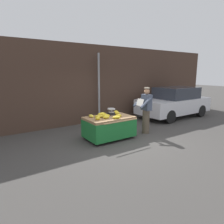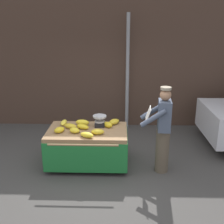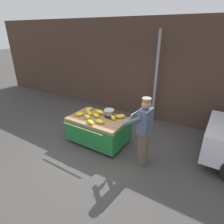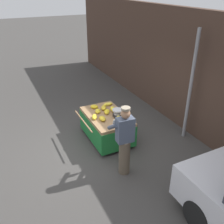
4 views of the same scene
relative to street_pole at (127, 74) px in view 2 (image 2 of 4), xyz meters
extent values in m
plane|color=#423F3D|center=(-0.44, -2.59, -1.53)|extent=(60.00, 60.00, 0.00)
cube|color=#473328|center=(-0.44, 0.37, 0.19)|extent=(16.00, 0.24, 3.44)
cylinder|color=gray|center=(0.00, 0.00, 0.00)|extent=(0.09, 0.09, 3.06)
cube|color=#93704C|center=(-0.85, -2.09, -0.81)|extent=(1.60, 1.01, 0.08)
cylinder|color=black|center=(-1.57, -2.09, -1.17)|extent=(0.05, 0.72, 0.72)
cylinder|color=#B7B7BC|center=(-1.60, -2.09, -1.17)|extent=(0.01, 0.13, 0.13)
cylinder|color=black|center=(-0.13, -2.09, -1.17)|extent=(0.05, 0.72, 0.72)
cylinder|color=#B7B7BC|center=(-0.10, -2.09, -1.17)|extent=(0.01, 0.13, 0.13)
cylinder|color=#4C4742|center=(-0.85, -1.67, -1.19)|extent=(0.05, 0.05, 0.69)
cube|color=#1E7233|center=(-0.85, -2.60, -1.15)|extent=(1.60, 0.02, 0.60)
cube|color=#1E7233|center=(-0.85, -1.59, -1.15)|extent=(1.60, 0.02, 0.60)
cube|color=#1E7233|center=(-1.65, -2.09, -1.15)|extent=(0.02, 1.01, 0.60)
cube|color=#1E7233|center=(-0.05, -2.09, -1.15)|extent=(0.02, 1.01, 0.60)
cylinder|color=#93704C|center=(-0.85, -2.78, -0.79)|extent=(1.28, 0.04, 0.04)
cube|color=black|center=(-0.61, -1.88, -0.72)|extent=(0.20, 0.20, 0.09)
cylinder|color=#B7B7BC|center=(-0.61, -1.88, -0.62)|extent=(0.02, 0.02, 0.11)
cylinder|color=#B7B7BC|center=(-0.61, -1.88, -0.55)|extent=(0.28, 0.28, 0.03)
cylinder|color=#B7B7BC|center=(-0.61, -1.88, -0.66)|extent=(0.21, 0.21, 0.03)
ellipsoid|color=gold|center=(-0.43, -1.94, -0.71)|extent=(0.25, 0.24, 0.12)
ellipsoid|color=gold|center=(-0.62, -2.32, -0.71)|extent=(0.26, 0.16, 0.11)
ellipsoid|color=gold|center=(-0.94, -2.04, -0.72)|extent=(0.31, 0.26, 0.10)
ellipsoid|color=gold|center=(-1.20, -2.02, -0.72)|extent=(0.31, 0.25, 0.10)
ellipsoid|color=yellow|center=(-0.98, -1.83, -0.70)|extent=(0.31, 0.18, 0.13)
ellipsoid|color=yellow|center=(-0.81, -2.47, -0.72)|extent=(0.30, 0.23, 0.10)
ellipsoid|color=gold|center=(-0.31, -1.74, -0.71)|extent=(0.30, 0.32, 0.11)
ellipsoid|color=yellow|center=(-1.38, -1.80, -0.72)|extent=(0.13, 0.29, 0.09)
ellipsoid|color=yellow|center=(-1.07, -2.26, -0.71)|extent=(0.26, 0.23, 0.11)
ellipsoid|color=gold|center=(-1.38, -2.24, -0.71)|extent=(0.26, 0.27, 0.11)
cylinder|color=brown|center=(0.64, -2.33, -1.09)|extent=(0.26, 0.26, 0.88)
cube|color=#475166|center=(0.64, -2.33, -0.36)|extent=(0.26, 0.40, 0.58)
sphere|color=#9E7051|center=(0.64, -2.33, 0.03)|extent=(0.21, 0.21, 0.21)
cylinder|color=gray|center=(0.64, -2.33, 0.16)|extent=(0.20, 0.20, 0.05)
cylinder|color=#475166|center=(0.42, -2.52, -0.35)|extent=(0.48, 0.12, 0.37)
cylinder|color=#475166|center=(0.45, -2.11, -0.35)|extent=(0.48, 0.12, 0.37)
cube|color=silver|center=(0.35, -2.31, -0.34)|extent=(0.12, 0.35, 0.25)
cylinder|color=black|center=(2.56, -0.30, -1.23)|extent=(0.60, 0.19, 0.60)
camera|label=1|loc=(-4.48, -7.61, 0.72)|focal=32.00mm
camera|label=2|loc=(-0.19, -7.33, 1.33)|focal=44.90mm
camera|label=3|loc=(2.02, -5.90, 1.52)|focal=30.19mm
camera|label=4|loc=(4.74, -4.63, 2.50)|focal=40.44mm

